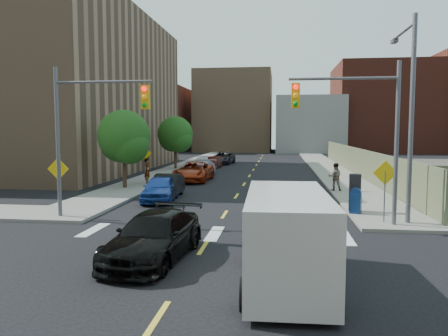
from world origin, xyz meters
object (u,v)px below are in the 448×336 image
(black_sedan, at_px, (154,237))
(cargo_van, at_px, (287,235))
(payphone, at_px, (355,193))
(parked_car_silver, at_px, (201,168))
(parked_car_black, at_px, (167,186))
(mailbox, at_px, (356,201))
(parked_car_maroon, at_px, (213,162))
(pedestrian_west, at_px, (148,171))
(parked_car_white, at_px, (203,162))
(parked_car_blue, at_px, (160,189))
(pedestrian_east, at_px, (335,177))
(parked_car_red, at_px, (194,172))
(parked_car_grey, at_px, (222,158))

(black_sedan, distance_m, cargo_van, 4.50)
(cargo_van, height_order, payphone, cargo_van)
(parked_car_silver, distance_m, cargo_van, 27.13)
(parked_car_black, bearing_deg, cargo_van, -65.19)
(cargo_van, xyz_separation_m, payphone, (3.48, 10.12, -0.25))
(black_sedan, xyz_separation_m, mailbox, (7.61, 7.98, 0.00))
(parked_car_maroon, distance_m, pedestrian_west, 15.16)
(parked_car_silver, bearing_deg, parked_car_maroon, 95.42)
(black_sedan, bearing_deg, cargo_van, -14.74)
(cargo_van, bearing_deg, payphone, 69.34)
(parked_car_black, xyz_separation_m, mailbox, (10.50, -4.59, 0.04))
(parked_car_white, distance_m, payphone, 26.89)
(black_sedan, bearing_deg, parked_car_blue, 110.49)
(parked_car_black, relative_size, parked_car_maroon, 1.14)
(pedestrian_west, relative_size, pedestrian_east, 1.04)
(parked_car_blue, relative_size, pedestrian_west, 2.33)
(parked_car_red, relative_size, parked_car_grey, 1.06)
(parked_car_red, relative_size, pedestrian_east, 3.10)
(parked_car_blue, xyz_separation_m, parked_car_black, (0.00, 1.47, -0.04))
(parked_car_maroon, relative_size, parked_car_grey, 0.72)
(parked_car_red, bearing_deg, parked_car_white, 97.40)
(parked_car_maroon, height_order, pedestrian_west, pedestrian_west)
(parked_car_blue, relative_size, pedestrian_east, 2.42)
(pedestrian_west, bearing_deg, black_sedan, -165.02)
(parked_car_black, height_order, parked_car_red, parked_car_red)
(parked_car_blue, distance_m, parked_car_black, 1.47)
(parked_car_black, distance_m, payphone, 11.29)
(parked_car_black, bearing_deg, parked_car_red, 88.28)
(parked_car_maroon, bearing_deg, parked_car_grey, 90.69)
(parked_car_silver, xyz_separation_m, black_sedan, (2.89, -24.62, 0.03))
(parked_car_white, relative_size, mailbox, 3.35)
(parked_car_maroon, height_order, payphone, payphone)
(parked_car_blue, xyz_separation_m, parked_car_red, (0.00, 9.95, 0.03))
(parked_car_maroon, bearing_deg, parked_car_red, -85.96)
(parked_car_silver, height_order, parked_car_white, parked_car_silver)
(parked_car_silver, xyz_separation_m, pedestrian_east, (10.51, -8.69, 0.34))
(cargo_van, relative_size, payphone, 3.00)
(parked_car_maroon, bearing_deg, pedestrian_west, -97.29)
(cargo_van, height_order, pedestrian_west, cargo_van)
(parked_car_red, distance_m, black_sedan, 21.25)
(parked_car_grey, height_order, pedestrian_west, pedestrian_west)
(parked_car_blue, xyz_separation_m, payphone, (10.55, -2.56, 0.33))
(parked_car_black, height_order, parked_car_white, parked_car_black)
(mailbox, xyz_separation_m, pedestrian_west, (-13.42, 10.16, 0.34))
(parked_car_white, distance_m, mailbox, 27.37)
(black_sedan, relative_size, pedestrian_west, 2.72)
(parked_car_blue, distance_m, pedestrian_west, 7.63)
(parked_car_maroon, height_order, cargo_van, cargo_van)
(cargo_van, bearing_deg, parked_car_maroon, 100.20)
(mailbox, bearing_deg, parked_car_red, 148.17)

